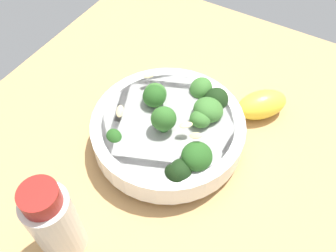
# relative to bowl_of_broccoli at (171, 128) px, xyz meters

# --- Properties ---
(ground_plane) EXTENTS (0.68, 0.68, 0.04)m
(ground_plane) POSITION_rel_bowl_of_broccoli_xyz_m (-0.02, -0.02, -0.06)
(ground_plane) COLOR tan
(bowl_of_broccoli) EXTENTS (0.22, 0.22, 0.10)m
(bowl_of_broccoli) POSITION_rel_bowl_of_broccoli_xyz_m (0.00, 0.00, 0.00)
(bowl_of_broccoli) COLOR white
(bowl_of_broccoli) RESTS_ON ground_plane
(lemon_wedge) EXTENTS (0.09, 0.09, 0.04)m
(lemon_wedge) POSITION_rel_bowl_of_broccoli_xyz_m (-0.09, -0.12, -0.01)
(lemon_wedge) COLOR yellow
(lemon_wedge) RESTS_ON ground_plane
(bottle_short) EXTENTS (0.05, 0.05, 0.13)m
(bottle_short) POSITION_rel_bowl_of_broccoli_xyz_m (0.04, 0.20, 0.03)
(bottle_short) COLOR beige
(bottle_short) RESTS_ON ground_plane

